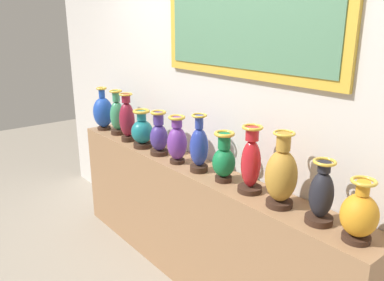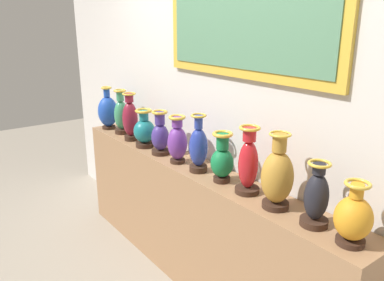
{
  "view_description": "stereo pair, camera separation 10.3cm",
  "coord_description": "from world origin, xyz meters",
  "px_view_note": "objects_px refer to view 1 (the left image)",
  "views": [
    {
      "loc": [
        2.07,
        -1.67,
        1.96
      ],
      "look_at": [
        0.0,
        0.0,
        1.13
      ],
      "focal_mm": 36.41,
      "sensor_mm": 36.0,
      "label": 1
    },
    {
      "loc": [
        2.13,
        -1.59,
        1.96
      ],
      "look_at": [
        0.0,
        0.0,
        1.13
      ],
      "focal_mm": 36.41,
      "sensor_mm": 36.0,
      "label": 2
    }
  ],
  "objects_px": {
    "vase_sapphire": "(103,112)",
    "vase_onyx": "(321,196)",
    "vase_burgundy": "(127,119)",
    "vase_ochre": "(281,175)",
    "vase_violet": "(177,141)",
    "vase_indigo": "(159,136)",
    "vase_amber": "(359,215)",
    "vase_cobalt": "(199,147)",
    "vase_crimson": "(251,163)",
    "vase_teal": "(142,131)",
    "vase_emerald": "(224,159)",
    "vase_jade": "(117,115)"
  },
  "relations": [
    {
      "from": "vase_crimson",
      "to": "vase_onyx",
      "type": "xyz_separation_m",
      "value": [
        0.49,
        -0.01,
        -0.04
      ]
    },
    {
      "from": "vase_indigo",
      "to": "vase_onyx",
      "type": "relative_size",
      "value": 1.01
    },
    {
      "from": "vase_sapphire",
      "to": "vase_crimson",
      "type": "bearing_deg",
      "value": 1.17
    },
    {
      "from": "vase_indigo",
      "to": "vase_emerald",
      "type": "xyz_separation_m",
      "value": [
        0.71,
        0.03,
        0.0
      ]
    },
    {
      "from": "vase_indigo",
      "to": "vase_crimson",
      "type": "xyz_separation_m",
      "value": [
        0.93,
        0.04,
        0.04
      ]
    },
    {
      "from": "vase_teal",
      "to": "vase_violet",
      "type": "height_order",
      "value": "vase_violet"
    },
    {
      "from": "vase_burgundy",
      "to": "vase_cobalt",
      "type": "bearing_deg",
      "value": 1.47
    },
    {
      "from": "vase_jade",
      "to": "vase_violet",
      "type": "relative_size",
      "value": 1.15
    },
    {
      "from": "vase_indigo",
      "to": "vase_ochre",
      "type": "height_order",
      "value": "vase_ochre"
    },
    {
      "from": "vase_sapphire",
      "to": "vase_teal",
      "type": "height_order",
      "value": "vase_sapphire"
    },
    {
      "from": "vase_burgundy",
      "to": "vase_amber",
      "type": "height_order",
      "value": "vase_burgundy"
    },
    {
      "from": "vase_jade",
      "to": "vase_burgundy",
      "type": "xyz_separation_m",
      "value": [
        0.25,
        -0.04,
        0.02
      ]
    },
    {
      "from": "vase_sapphire",
      "to": "vase_onyx",
      "type": "xyz_separation_m",
      "value": [
        2.36,
        0.03,
        -0.02
      ]
    },
    {
      "from": "vase_ochre",
      "to": "vase_onyx",
      "type": "height_order",
      "value": "vase_ochre"
    },
    {
      "from": "vase_jade",
      "to": "vase_burgundy",
      "type": "bearing_deg",
      "value": -8.6
    },
    {
      "from": "vase_burgundy",
      "to": "vase_emerald",
      "type": "bearing_deg",
      "value": 1.75
    },
    {
      "from": "vase_amber",
      "to": "vase_cobalt",
      "type": "bearing_deg",
      "value": -179.54
    },
    {
      "from": "vase_emerald",
      "to": "vase_crimson",
      "type": "relative_size",
      "value": 0.8
    },
    {
      "from": "vase_jade",
      "to": "vase_burgundy",
      "type": "height_order",
      "value": "vase_burgundy"
    },
    {
      "from": "vase_emerald",
      "to": "vase_jade",
      "type": "bearing_deg",
      "value": 179.95
    },
    {
      "from": "vase_ochre",
      "to": "vase_amber",
      "type": "bearing_deg",
      "value": -0.28
    },
    {
      "from": "vase_violet",
      "to": "vase_indigo",
      "type": "bearing_deg",
      "value": 179.19
    },
    {
      "from": "vase_teal",
      "to": "vase_emerald",
      "type": "xyz_separation_m",
      "value": [
        0.94,
        0.03,
        0.01
      ]
    },
    {
      "from": "vase_crimson",
      "to": "vase_emerald",
      "type": "bearing_deg",
      "value": -176.74
    },
    {
      "from": "vase_violet",
      "to": "vase_burgundy",
      "type": "bearing_deg",
      "value": -179.43
    },
    {
      "from": "vase_burgundy",
      "to": "vase_crimson",
      "type": "relative_size",
      "value": 1.0
    },
    {
      "from": "vase_emerald",
      "to": "vase_crimson",
      "type": "xyz_separation_m",
      "value": [
        0.22,
        0.01,
        0.04
      ]
    },
    {
      "from": "vase_teal",
      "to": "vase_cobalt",
      "type": "relative_size",
      "value": 0.78
    },
    {
      "from": "vase_jade",
      "to": "vase_burgundy",
      "type": "distance_m",
      "value": 0.25
    },
    {
      "from": "vase_ochre",
      "to": "vase_amber",
      "type": "distance_m",
      "value": 0.47
    },
    {
      "from": "vase_indigo",
      "to": "vase_violet",
      "type": "distance_m",
      "value": 0.24
    },
    {
      "from": "vase_emerald",
      "to": "vase_cobalt",
      "type": "bearing_deg",
      "value": -177.14
    },
    {
      "from": "vase_violet",
      "to": "vase_emerald",
      "type": "relative_size",
      "value": 1.06
    },
    {
      "from": "vase_cobalt",
      "to": "vase_crimson",
      "type": "height_order",
      "value": "vase_crimson"
    },
    {
      "from": "vase_crimson",
      "to": "vase_ochre",
      "type": "xyz_separation_m",
      "value": [
        0.24,
        -0.01,
        -0.0
      ]
    },
    {
      "from": "vase_jade",
      "to": "vase_crimson",
      "type": "distance_m",
      "value": 1.64
    },
    {
      "from": "vase_sapphire",
      "to": "vase_cobalt",
      "type": "distance_m",
      "value": 1.41
    },
    {
      "from": "vase_burgundy",
      "to": "vase_ochre",
      "type": "relative_size",
      "value": 0.96
    },
    {
      "from": "vase_burgundy",
      "to": "vase_teal",
      "type": "bearing_deg",
      "value": 1.17
    },
    {
      "from": "vase_crimson",
      "to": "vase_amber",
      "type": "xyz_separation_m",
      "value": [
        0.71,
        -0.02,
        -0.05
      ]
    },
    {
      "from": "vase_burgundy",
      "to": "vase_cobalt",
      "type": "xyz_separation_m",
      "value": [
        0.94,
        0.02,
        -0.02
      ]
    },
    {
      "from": "vase_burgundy",
      "to": "vase_indigo",
      "type": "bearing_deg",
      "value": 1.28
    },
    {
      "from": "vase_sapphire",
      "to": "vase_onyx",
      "type": "height_order",
      "value": "vase_sapphire"
    },
    {
      "from": "vase_emerald",
      "to": "vase_amber",
      "type": "height_order",
      "value": "vase_emerald"
    },
    {
      "from": "vase_violet",
      "to": "vase_cobalt",
      "type": "relative_size",
      "value": 0.87
    },
    {
      "from": "vase_cobalt",
      "to": "vase_onyx",
      "type": "height_order",
      "value": "vase_cobalt"
    },
    {
      "from": "vase_violet",
      "to": "vase_onyx",
      "type": "height_order",
      "value": "vase_violet"
    },
    {
      "from": "vase_burgundy",
      "to": "vase_ochre",
      "type": "xyz_separation_m",
      "value": [
        1.64,
        0.04,
        -0.01
      ]
    },
    {
      "from": "vase_teal",
      "to": "vase_burgundy",
      "type": "bearing_deg",
      "value": -178.83
    },
    {
      "from": "vase_violet",
      "to": "vase_onyx",
      "type": "distance_m",
      "value": 1.18
    }
  ]
}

